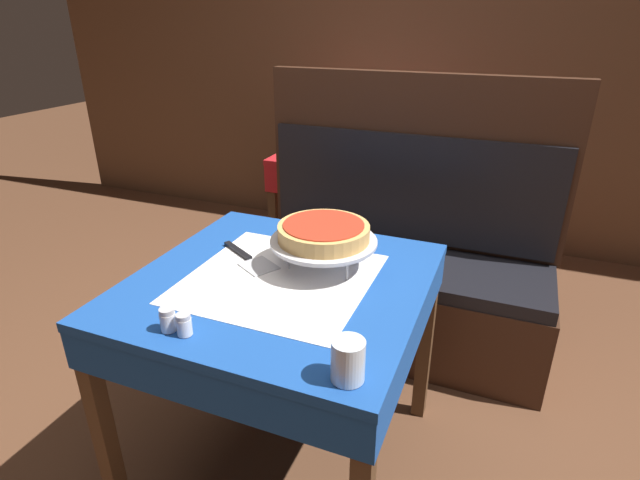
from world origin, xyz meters
name	(u,v)px	position (x,y,z in m)	size (l,w,h in m)	color
ground_plane	(286,456)	(0.00, 0.00, 0.00)	(14.00, 14.00, 0.00)	brown
dining_table_front	(281,304)	(0.00, 0.00, 0.65)	(0.88, 0.88, 0.75)	#194799
dining_table_rear	(360,167)	(-0.27, 1.64, 0.63)	(0.86, 0.86, 0.74)	red
booth_bench	(397,274)	(0.18, 0.87, 0.36)	(1.38, 0.48, 1.26)	#3D2316
back_wall_panel	(430,62)	(0.00, 2.24, 1.20)	(6.00, 0.04, 2.40)	brown
pizza_pan_stand	(324,242)	(0.10, 0.12, 0.83)	(0.34, 0.34, 0.09)	#ADADB2
deep_dish_pizza	(324,232)	(0.10, 0.12, 0.86)	(0.29, 0.29, 0.05)	tan
pizza_server	(248,258)	(-0.15, 0.07, 0.75)	(0.26, 0.19, 0.01)	#BCBCC1
water_glass_near	(348,360)	(0.34, -0.36, 0.80)	(0.08, 0.08, 0.10)	silver
salt_shaker	(168,320)	(-0.14, -0.35, 0.78)	(0.04, 0.04, 0.06)	silver
pepper_shaker	(184,324)	(-0.09, -0.35, 0.77)	(0.04, 0.04, 0.06)	silver
condiment_caddy	(369,140)	(-0.24, 1.70, 0.79)	(0.13, 0.13, 0.18)	black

